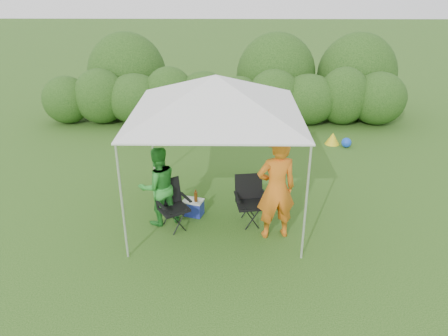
{
  "coord_description": "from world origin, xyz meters",
  "views": [
    {
      "loc": [
        0.24,
        -7.18,
        4.61
      ],
      "look_at": [
        0.15,
        0.4,
        1.05
      ],
      "focal_mm": 35.0,
      "sensor_mm": 36.0,
      "label": 1
    }
  ],
  "objects_px": {
    "canopy": "(216,95)",
    "man": "(276,189)",
    "woman": "(158,186)",
    "cooler": "(193,207)",
    "chair_left": "(171,202)",
    "chair_right": "(250,197)"
  },
  "relations": [
    {
      "from": "canopy",
      "to": "cooler",
      "type": "relative_size",
      "value": 6.76
    },
    {
      "from": "chair_left",
      "to": "chair_right",
      "type": "bearing_deg",
      "value": -25.23
    },
    {
      "from": "man",
      "to": "cooler",
      "type": "relative_size",
      "value": 4.27
    },
    {
      "from": "canopy",
      "to": "chair_right",
      "type": "bearing_deg",
      "value": -24.71
    },
    {
      "from": "chair_right",
      "to": "chair_left",
      "type": "height_order",
      "value": "chair_right"
    },
    {
      "from": "canopy",
      "to": "cooler",
      "type": "bearing_deg",
      "value": -169.28
    },
    {
      "from": "chair_left",
      "to": "man",
      "type": "relative_size",
      "value": 0.47
    },
    {
      "from": "canopy",
      "to": "man",
      "type": "xyz_separation_m",
      "value": [
        1.09,
        -0.81,
        -1.48
      ]
    },
    {
      "from": "woman",
      "to": "man",
      "type": "bearing_deg",
      "value": 141.17
    },
    {
      "from": "man",
      "to": "chair_left",
      "type": "bearing_deg",
      "value": -20.08
    },
    {
      "from": "chair_right",
      "to": "chair_left",
      "type": "xyz_separation_m",
      "value": [
        -1.5,
        -0.2,
        -0.01
      ]
    },
    {
      "from": "canopy",
      "to": "cooler",
      "type": "xyz_separation_m",
      "value": [
        -0.47,
        -0.09,
        -2.3
      ]
    },
    {
      "from": "woman",
      "to": "cooler",
      "type": "height_order",
      "value": "woman"
    },
    {
      "from": "canopy",
      "to": "chair_left",
      "type": "xyz_separation_m",
      "value": [
        -0.85,
        -0.49,
        -1.94
      ]
    },
    {
      "from": "chair_right",
      "to": "man",
      "type": "distance_m",
      "value": 0.8
    },
    {
      "from": "chair_right",
      "to": "cooler",
      "type": "distance_m",
      "value": 1.2
    },
    {
      "from": "canopy",
      "to": "chair_right",
      "type": "height_order",
      "value": "canopy"
    },
    {
      "from": "chair_left",
      "to": "cooler",
      "type": "distance_m",
      "value": 0.66
    },
    {
      "from": "chair_left",
      "to": "man",
      "type": "xyz_separation_m",
      "value": [
        1.93,
        -0.31,
        0.45
      ]
    },
    {
      "from": "man",
      "to": "woman",
      "type": "xyz_separation_m",
      "value": [
        -2.18,
        0.44,
        -0.19
      ]
    },
    {
      "from": "canopy",
      "to": "chair_left",
      "type": "height_order",
      "value": "canopy"
    },
    {
      "from": "chair_right",
      "to": "woman",
      "type": "xyz_separation_m",
      "value": [
        -1.74,
        -0.07,
        0.25
      ]
    }
  ]
}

